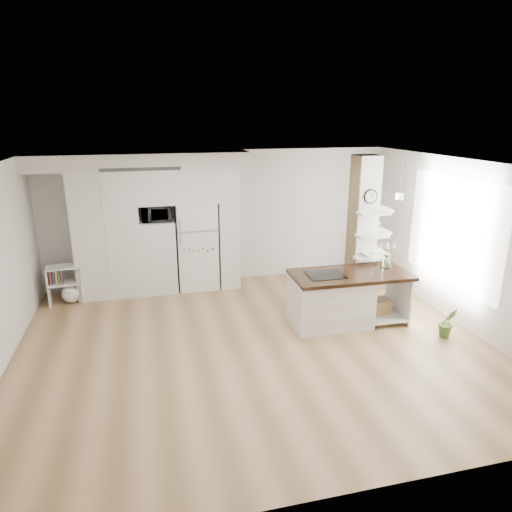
{
  "coord_description": "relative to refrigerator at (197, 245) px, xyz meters",
  "views": [
    {
      "loc": [
        -1.47,
        -6.07,
        3.35
      ],
      "look_at": [
        0.25,
        0.9,
        1.13
      ],
      "focal_mm": 32.0,
      "sensor_mm": 36.0,
      "label": 1
    }
  ],
  "objects": [
    {
      "name": "bookshelf",
      "position": [
        -2.45,
        -0.26,
        -0.56
      ],
      "size": [
        0.64,
        0.41,
        0.72
      ],
      "rotation": [
        0.0,
        0.0,
        0.1
      ],
      "color": "white",
      "rests_on": "floor"
    },
    {
      "name": "column",
      "position": [
        2.9,
        -1.55,
        0.48
      ],
      "size": [
        0.69,
        0.9,
        2.7
      ],
      "color": "silver",
      "rests_on": "floor"
    },
    {
      "name": "refrigerator",
      "position": [
        0.0,
        0.0,
        0.0
      ],
      "size": [
        0.78,
        0.69,
        1.75
      ],
      "color": "white",
      "rests_on": "floor"
    },
    {
      "name": "shelf_plant",
      "position": [
        3.15,
        -1.38,
        0.65
      ],
      "size": [
        0.27,
        0.23,
        0.3
      ],
      "primitive_type": "imported",
      "color": "#4D7E32",
      "rests_on": "column"
    },
    {
      "name": "room",
      "position": [
        0.53,
        -2.68,
        0.98
      ],
      "size": [
        7.04,
        6.04,
        2.72
      ],
      "color": "white",
      "rests_on": "ground"
    },
    {
      "name": "pendant_light",
      "position": [
        2.23,
        -2.53,
        1.24
      ],
      "size": [
        0.12,
        0.12,
        0.1
      ],
      "primitive_type": "cylinder",
      "color": "white",
      "rests_on": "room"
    },
    {
      "name": "kitchen_island",
      "position": [
        2.03,
        -2.27,
        -0.42
      ],
      "size": [
        1.96,
        0.96,
        1.44
      ],
      "rotation": [
        0.0,
        0.0,
        -0.02
      ],
      "color": "white",
      "rests_on": "floor"
    },
    {
      "name": "floor_plant_a",
      "position": [
        3.52,
        -3.16,
        -0.63
      ],
      "size": [
        0.3,
        0.26,
        0.5
      ],
      "primitive_type": "imported",
      "rotation": [
        0.0,
        0.0,
        -0.16
      ],
      "color": "#4D7E32",
      "rests_on": "floor"
    },
    {
      "name": "floor",
      "position": [
        0.53,
        -2.68,
        -0.88
      ],
      "size": [
        7.0,
        6.0,
        0.01
      ],
      "primitive_type": "cube",
      "color": "tan",
      "rests_on": "ground"
    },
    {
      "name": "floor_plant_b",
      "position": [
        3.52,
        -0.18,
        -0.64
      ],
      "size": [
        0.34,
        0.34,
        0.47
      ],
      "primitive_type": "imported",
      "rotation": [
        0.0,
        0.0,
        0.32
      ],
      "color": "#4D7E32",
      "rests_on": "floor"
    },
    {
      "name": "microwave",
      "position": [
        -0.75,
        -0.06,
        0.69
      ],
      "size": [
        0.54,
        0.37,
        0.3
      ],
      "primitive_type": "imported",
      "color": "#2D2D2D",
      "rests_on": "cabinet_wall"
    },
    {
      "name": "window",
      "position": [
        4.0,
        -2.38,
        0.62
      ],
      "size": [
        0.0,
        2.4,
        2.4
      ],
      "primitive_type": "plane",
      "rotation": [
        1.57,
        0.0,
        -1.57
      ],
      "color": "white",
      "rests_on": "room"
    },
    {
      "name": "cabinet_wall",
      "position": [
        -0.92,
        -0.01,
        0.63
      ],
      "size": [
        4.0,
        0.71,
        2.7
      ],
      "color": "white",
      "rests_on": "floor"
    },
    {
      "name": "decor_bowl",
      "position": [
        2.82,
        -1.78,
        0.13
      ],
      "size": [
        0.22,
        0.22,
        0.05
      ],
      "primitive_type": "imported",
      "color": "white",
      "rests_on": "column"
    }
  ]
}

